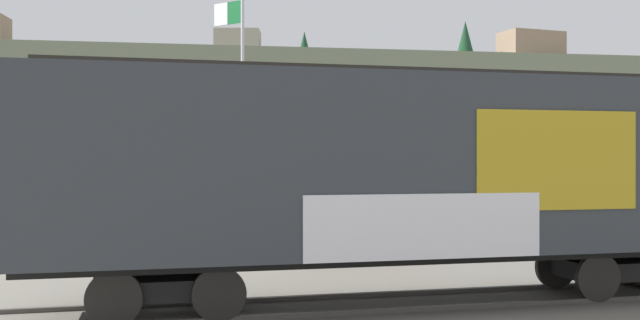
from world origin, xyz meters
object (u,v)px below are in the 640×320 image
at_px(flagpole, 238,83).
at_px(parked_car_white, 124,229).
at_px(freight_car, 407,169).
at_px(parked_car_tan, 350,227).
at_px(parked_car_blue, 530,225).

distance_m(flagpole, parked_car_white, 7.90).
bearing_deg(parked_car_white, freight_car, -47.65).
height_order(flagpole, parked_car_white, flagpole).
bearing_deg(parked_car_tan, flagpole, 114.49).
relative_size(parked_car_white, parked_car_blue, 0.97).
distance_m(flagpole, parked_car_tan, 8.21).
bearing_deg(freight_car, parked_car_tan, 88.99).
distance_m(parked_car_white, parked_car_tan, 6.13).
relative_size(flagpole, parked_car_blue, 1.86).
bearing_deg(parked_car_blue, freight_car, -131.13).
xyz_separation_m(flagpole, parked_car_white, (-3.26, -5.54, -4.59)).
height_order(freight_car, parked_car_white, freight_car).
bearing_deg(flagpole, parked_car_tan, -65.51).
height_order(freight_car, parked_car_tan, freight_car).
bearing_deg(parked_car_blue, parked_car_white, 179.23).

